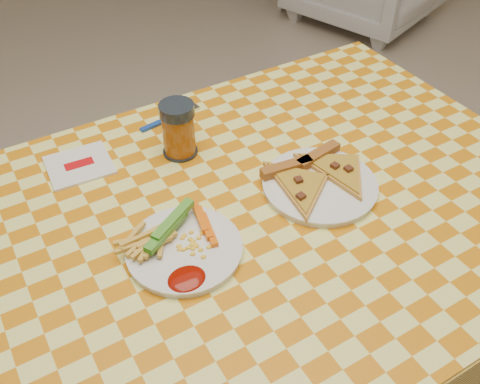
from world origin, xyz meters
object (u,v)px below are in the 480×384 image
object	(u,v)px
plate_left	(184,250)
plate_right	(320,186)
drink_glass	(178,130)
table	(248,238)

from	to	relation	value
plate_left	plate_right	distance (m)	0.31
plate_left	plate_right	xyz separation A→B (m)	(0.31, 0.02, 0.00)
drink_glass	plate_left	bearing A→B (deg)	-114.41
table	plate_right	bearing A→B (deg)	-5.29
drink_glass	plate_right	bearing A→B (deg)	-52.62
plate_left	table	bearing A→B (deg)	11.63
table	drink_glass	bearing A→B (deg)	97.45
plate_right	drink_glass	distance (m)	0.32
plate_right	plate_left	bearing A→B (deg)	-177.00
table	plate_right	world-z (taller)	plate_right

